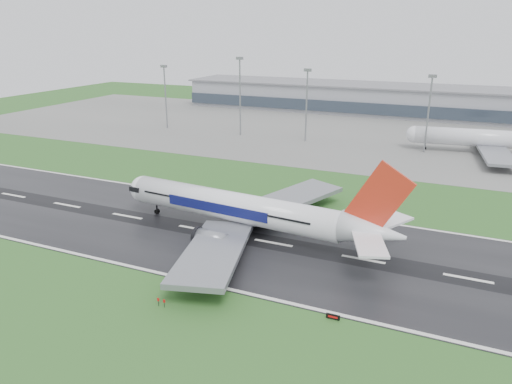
% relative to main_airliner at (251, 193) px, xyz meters
% --- Properties ---
extents(ground, '(520.00, 520.00, 0.00)m').
position_rel_main_airliner_xyz_m(ground, '(6.54, -2.21, -10.35)').
color(ground, '#25551F').
rests_on(ground, ground).
extents(runway, '(400.00, 45.00, 0.10)m').
position_rel_main_airliner_xyz_m(runway, '(6.54, -2.21, -10.30)').
color(runway, black).
rests_on(runway, ground).
extents(apron, '(400.00, 130.00, 0.08)m').
position_rel_main_airliner_xyz_m(apron, '(6.54, 122.79, -10.31)').
color(apron, slate).
rests_on(apron, ground).
extents(terminal, '(240.00, 36.00, 15.00)m').
position_rel_main_airliner_xyz_m(terminal, '(6.54, 182.79, -2.85)').
color(terminal, gray).
rests_on(terminal, ground).
extents(main_airliner, '(74.74, 71.71, 20.51)m').
position_rel_main_airliner_xyz_m(main_airliner, '(0.00, 0.00, 0.00)').
color(main_airliner, white).
rests_on(main_airliner, runway).
extents(parked_airliner, '(70.84, 66.98, 18.79)m').
position_rel_main_airliner_xyz_m(parked_airliner, '(51.75, 105.30, -0.88)').
color(parked_airliner, silver).
rests_on(parked_airliner, apron).
extents(runway_sign, '(2.31, 0.68, 1.04)m').
position_rel_main_airliner_xyz_m(runway_sign, '(26.37, -25.75, -9.83)').
color(runway_sign, black).
rests_on(runway_sign, ground).
extents(floodmast_0, '(0.64, 0.64, 28.27)m').
position_rel_main_airliner_xyz_m(floodmast_0, '(-87.73, 97.79, 3.78)').
color(floodmast_0, gray).
rests_on(floodmast_0, ground).
extents(floodmast_1, '(0.64, 0.64, 32.71)m').
position_rel_main_airliner_xyz_m(floodmast_1, '(-49.02, 97.79, 6.00)').
color(floodmast_1, gray).
rests_on(floodmast_1, ground).
extents(floodmast_2, '(0.64, 0.64, 28.81)m').
position_rel_main_airliner_xyz_m(floodmast_2, '(-18.61, 97.79, 4.05)').
color(floodmast_2, gray).
rests_on(floodmast_2, ground).
extents(floodmast_3, '(0.64, 0.64, 28.15)m').
position_rel_main_airliner_xyz_m(floodmast_3, '(29.32, 97.79, 3.72)').
color(floodmast_3, gray).
rests_on(floodmast_3, ground).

